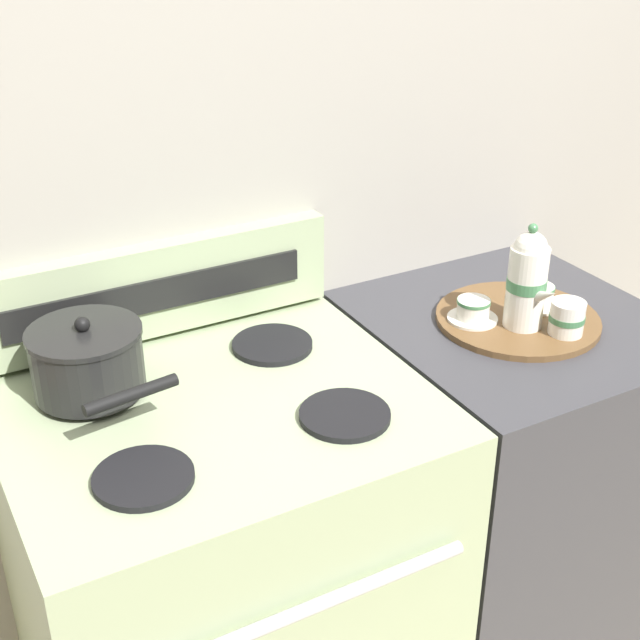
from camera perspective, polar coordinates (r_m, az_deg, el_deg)
The scene contains 10 objects.
wall_back at distance 1.93m, azimuth -2.54°, elevation 6.96°, with size 6.00×0.05×2.20m.
stove at distance 1.91m, azimuth -5.93°, elevation -16.84°, with size 0.77×0.67×0.91m.
control_panel at distance 1.82m, azimuth -10.53°, elevation 1.92°, with size 0.76×0.05×0.19m.
side_counter at distance 2.19m, azimuth 11.36°, elevation -10.43°, with size 0.61×0.65×0.90m.
saucepan at distance 1.66m, azimuth -14.64°, elevation -2.52°, with size 0.21×0.31×0.15m.
serving_tray at distance 1.94m, azimuth 12.53°, elevation 0.06°, with size 0.35×0.35×0.01m.
teapot at distance 1.85m, azimuth 13.14°, elevation 2.55°, with size 0.08×0.13×0.23m.
teacup_left at distance 1.98m, azimuth 13.75°, elevation 1.51°, with size 0.11×0.11×0.05m.
teacup_right at distance 1.89m, azimuth 9.77°, elevation 0.64°, with size 0.11×0.11×0.05m.
creamer_jug at distance 1.87m, azimuth 15.53°, elevation 0.14°, with size 0.07×0.07×0.07m.
Camera 1 is at (-0.80, -1.27, 1.78)m, focal length 50.00 mm.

